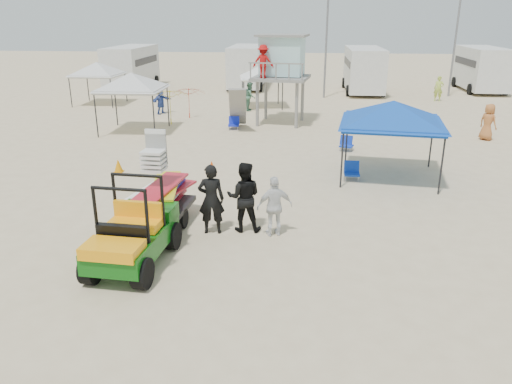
# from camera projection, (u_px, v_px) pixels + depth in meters

# --- Properties ---
(ground) EXTENTS (140.00, 140.00, 0.00)m
(ground) POSITION_uv_depth(u_px,v_px,m) (219.00, 297.00, 10.53)
(ground) COLOR beige
(ground) RESTS_ON ground
(utility_cart) EXTENTS (1.56, 2.82, 2.07)m
(utility_cart) POSITION_uv_depth(u_px,v_px,m) (130.00, 228.00, 11.54)
(utility_cart) COLOR #0D550F
(utility_cart) RESTS_ON ground
(surf_trailer) EXTENTS (1.59, 2.71, 2.42)m
(surf_trailer) POSITION_uv_depth(u_px,v_px,m) (159.00, 193.00, 13.72)
(surf_trailer) COLOR black
(surf_trailer) RESTS_ON ground
(man_left) EXTENTS (0.76, 0.55, 1.94)m
(man_left) POSITION_uv_depth(u_px,v_px,m) (211.00, 199.00, 13.31)
(man_left) COLOR black
(man_left) RESTS_ON ground
(man_mid) EXTENTS (0.98, 0.78, 1.94)m
(man_mid) POSITION_uv_depth(u_px,v_px,m) (244.00, 197.00, 13.46)
(man_mid) COLOR black
(man_mid) RESTS_ON ground
(man_right) EXTENTS (1.05, 0.70, 1.65)m
(man_right) POSITION_uv_depth(u_px,v_px,m) (275.00, 206.00, 13.20)
(man_right) COLOR silver
(man_right) RESTS_ON ground
(lifeguard_tower) EXTENTS (3.19, 3.19, 4.53)m
(lifeguard_tower) POSITION_uv_depth(u_px,v_px,m) (280.00, 59.00, 26.20)
(lifeguard_tower) COLOR gray
(lifeguard_tower) RESTS_ON ground
(canopy_blue) EXTENTS (3.75, 3.75, 3.18)m
(canopy_blue) POSITION_uv_depth(u_px,v_px,m) (394.00, 105.00, 17.42)
(canopy_blue) COLOR black
(canopy_blue) RESTS_ON ground
(canopy_white_a) EXTENTS (3.03, 3.03, 3.33)m
(canopy_white_a) POSITION_uv_depth(u_px,v_px,m) (131.00, 76.00, 24.38)
(canopy_white_a) COLOR black
(canopy_white_a) RESTS_ON ground
(canopy_white_b) EXTENTS (2.84, 2.84, 3.11)m
(canopy_white_b) POSITION_uv_depth(u_px,v_px,m) (96.00, 64.00, 32.11)
(canopy_white_b) COLOR black
(canopy_white_b) RESTS_ON ground
(canopy_white_c) EXTENTS (2.91, 2.91, 3.04)m
(canopy_white_c) POSITION_uv_depth(u_px,v_px,m) (262.00, 67.00, 31.15)
(canopy_white_c) COLOR black
(canopy_white_c) RESTS_ON ground
(umbrella_a) EXTENTS (2.40, 2.42, 1.75)m
(umbrella_a) POSITION_uv_depth(u_px,v_px,m) (189.00, 103.00, 28.21)
(umbrella_a) COLOR red
(umbrella_a) RESTS_ON ground
(umbrella_b) EXTENTS (2.65, 2.67, 1.89)m
(umbrella_b) POSITION_uv_depth(u_px,v_px,m) (170.00, 107.00, 26.54)
(umbrella_b) COLOR yellow
(umbrella_b) RESTS_ON ground
(cone_near) EXTENTS (0.34, 0.34, 0.50)m
(cone_near) POSITION_uv_depth(u_px,v_px,m) (212.00, 167.00, 18.55)
(cone_near) COLOR #E14307
(cone_near) RESTS_ON ground
(cone_far) EXTENTS (0.34, 0.34, 0.50)m
(cone_far) POSITION_uv_depth(u_px,v_px,m) (118.00, 166.00, 18.74)
(cone_far) COLOR orange
(cone_far) RESTS_ON ground
(beach_chair_a) EXTENTS (0.60, 0.64, 0.64)m
(beach_chair_a) POSITION_uv_depth(u_px,v_px,m) (234.00, 123.00, 25.76)
(beach_chair_a) COLOR #1021B7
(beach_chair_a) RESTS_ON ground
(beach_chair_b) EXTENTS (0.55, 0.59, 0.64)m
(beach_chair_b) POSITION_uv_depth(u_px,v_px,m) (352.00, 170.00, 17.95)
(beach_chair_b) COLOR #1038AF
(beach_chair_b) RESTS_ON ground
(beach_chair_c) EXTENTS (0.67, 0.73, 0.64)m
(beach_chair_c) POSITION_uv_depth(u_px,v_px,m) (346.00, 143.00, 21.73)
(beach_chair_c) COLOR #1032B2
(beach_chair_c) RESTS_ON ground
(rv_far_left) EXTENTS (2.64, 6.80, 3.25)m
(rv_far_left) POSITION_uv_depth(u_px,v_px,m) (131.00, 66.00, 39.13)
(rv_far_left) COLOR silver
(rv_far_left) RESTS_ON ground
(rv_mid_left) EXTENTS (2.65, 6.50, 3.25)m
(rv_mid_left) POSITION_uv_depth(u_px,v_px,m) (247.00, 65.00, 39.71)
(rv_mid_left) COLOR silver
(rv_mid_left) RESTS_ON ground
(rv_mid_right) EXTENTS (2.64, 7.00, 3.25)m
(rv_mid_right) POSITION_uv_depth(u_px,v_px,m) (364.00, 68.00, 37.47)
(rv_mid_right) COLOR silver
(rv_mid_right) RESTS_ON ground
(rv_far_right) EXTENTS (2.64, 6.60, 3.25)m
(rv_far_right) POSITION_uv_depth(u_px,v_px,m) (481.00, 67.00, 38.05)
(rv_far_right) COLOR silver
(rv_far_right) RESTS_ON ground
(light_pole_left) EXTENTS (0.14, 0.14, 8.00)m
(light_pole_left) POSITION_uv_depth(u_px,v_px,m) (326.00, 39.00, 34.20)
(light_pole_left) COLOR slate
(light_pole_left) RESTS_ON ground
(light_pole_right) EXTENTS (0.14, 0.14, 8.00)m
(light_pole_right) POSITION_uv_depth(u_px,v_px,m) (456.00, 39.00, 34.78)
(light_pole_right) COLOR slate
(light_pole_right) RESTS_ON ground
(distant_beachgoers) EXTENTS (18.43, 11.95, 1.72)m
(distant_beachgoers) POSITION_uv_depth(u_px,v_px,m) (299.00, 102.00, 28.88)
(distant_beachgoers) COLOR #B46833
(distant_beachgoers) RESTS_ON ground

